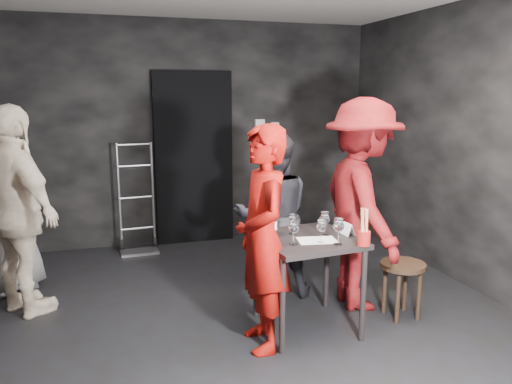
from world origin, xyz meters
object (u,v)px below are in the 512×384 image
object	(u,v)px
woman_black	(273,216)
tasting_table	(307,249)
man_maroon	(362,183)
bystander_cream	(17,194)
wine_bottle	(272,226)
server_red	(263,229)
hand_truck	(138,232)
stool	(403,273)
breadstick_cup	(364,227)

from	to	relation	value
woman_black	tasting_table	bearing A→B (deg)	101.47
man_maroon	bystander_cream	distance (m)	2.86
tasting_table	man_maroon	bearing A→B (deg)	24.89
woman_black	bystander_cream	xyz separation A→B (m)	(-2.14, 0.22, 0.30)
woman_black	wine_bottle	xyz separation A→B (m)	(-0.26, -0.73, 0.13)
tasting_table	wine_bottle	xyz separation A→B (m)	(-0.29, 0.01, 0.21)
server_red	man_maroon	size ratio (longest dim) A/B	0.82
wine_bottle	hand_truck	bearing A→B (deg)	109.58
stool	breadstick_cup	world-z (taller)	breadstick_cup
hand_truck	stool	size ratio (longest dim) A/B	2.73
stool	breadstick_cup	bearing A→B (deg)	-153.25
stool	woman_black	world-z (taller)	woman_black
stool	woman_black	xyz separation A→B (m)	(-0.86, 0.78, 0.36)
woman_black	man_maroon	size ratio (longest dim) A/B	0.68
bystander_cream	wine_bottle	distance (m)	2.11
hand_truck	woman_black	world-z (taller)	woman_black
tasting_table	wine_bottle	distance (m)	0.36
bystander_cream	wine_bottle	size ratio (longest dim) A/B	6.90
bystander_cream	breadstick_cup	xyz separation A→B (m)	(2.48, -1.27, -0.15)
tasting_table	bystander_cream	bearing A→B (deg)	156.22
hand_truck	woman_black	xyz separation A→B (m)	(1.11, -1.65, 0.51)
hand_truck	man_maroon	distance (m)	2.87
server_red	breadstick_cup	world-z (taller)	server_red
wine_bottle	tasting_table	bearing A→B (deg)	-1.08
woman_black	bystander_cream	world-z (taller)	bystander_cream
server_red	bystander_cream	distance (m)	2.08
man_maroon	breadstick_cup	xyz separation A→B (m)	(-0.30, -0.59, -0.21)
server_red	breadstick_cup	bearing A→B (deg)	80.15
woman_black	man_maroon	bearing A→B (deg)	153.94
hand_truck	tasting_table	size ratio (longest dim) A/B	1.71
tasting_table	breadstick_cup	bearing A→B (deg)	-45.00
man_maroon	woman_black	bearing A→B (deg)	60.04
wine_bottle	server_red	bearing A→B (deg)	-127.67
stool	server_red	xyz separation A→B (m)	(-1.25, -0.12, 0.51)
tasting_table	bystander_cream	size ratio (longest dim) A/B	0.36
hand_truck	stool	bearing A→B (deg)	-54.00
server_red	bystander_cream	world-z (taller)	bystander_cream
server_red	bystander_cream	xyz separation A→B (m)	(-1.75, 1.11, 0.14)
bystander_cream	wine_bottle	xyz separation A→B (m)	(1.88, -0.95, -0.17)
stool	bystander_cream	world-z (taller)	bystander_cream
woman_black	wine_bottle	distance (m)	0.79
tasting_table	man_maroon	world-z (taller)	man_maroon
man_maroon	wine_bottle	xyz separation A→B (m)	(-0.90, -0.28, -0.23)
stool	bystander_cream	size ratio (longest dim) A/B	0.23
breadstick_cup	server_red	bearing A→B (deg)	168.26
stool	tasting_table	bearing A→B (deg)	176.99
tasting_table	bystander_cream	xyz separation A→B (m)	(-2.17, 0.96, 0.38)
tasting_table	stool	xyz separation A→B (m)	(0.84, -0.04, -0.27)
hand_truck	stool	distance (m)	3.14
wine_bottle	stool	bearing A→B (deg)	-2.51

